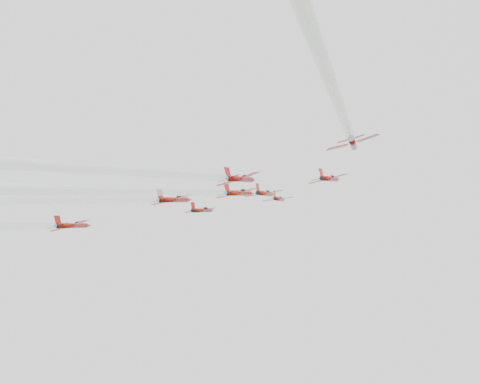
% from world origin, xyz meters
% --- Properties ---
extents(jet_lead, '(9.05, 11.55, 7.43)m').
position_xyz_m(jet_lead, '(-0.36, 27.78, 157.50)').
color(jet_lead, '#AE1710').
extents(jet_row2_left, '(8.70, 11.11, 7.15)m').
position_xyz_m(jet_row2_left, '(-13.97, 9.71, 146.71)').
color(jet_row2_left, '#A1130F').
extents(jet_row2_center, '(9.51, 12.15, 7.82)m').
position_xyz_m(jet_row2_center, '(2.65, 10.37, 147.11)').
color(jet_row2_center, '#A01E0F').
extents(jet_row2_right, '(10.03, 12.81, 8.24)m').
position_xyz_m(jet_row2_right, '(17.36, 14.95, 149.85)').
color(jet_row2_right, '#AD1015').
extents(jet_center, '(9.91, 93.02, 56.24)m').
position_xyz_m(jet_center, '(1.05, -41.92, 115.82)').
color(jet_center, '#AD1F10').
extents(jet_rear_left, '(8.72, 81.90, 49.52)m').
position_xyz_m(jet_rear_left, '(-6.45, -50.35, 110.79)').
color(jet_rear_left, '#A91012').
extents(jet_rear_right, '(8.71, 81.75, 49.43)m').
position_xyz_m(jet_rear_right, '(8.53, -51.89, 109.87)').
color(jet_rear_right, '#A50F15').
extents(jet_rear_farright, '(8.72, 81.88, 49.51)m').
position_xyz_m(jet_rear_farright, '(29.90, -54.75, 108.17)').
color(jet_rear_farright, maroon).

